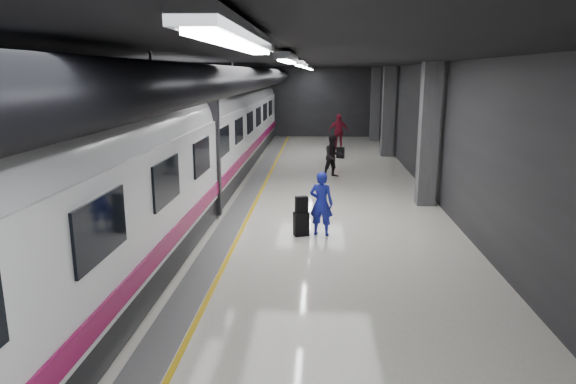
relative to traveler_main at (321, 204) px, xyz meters
name	(u,v)px	position (x,y,z in m)	size (l,w,h in m)	color
ground	(280,219)	(-1.19, 1.44, -0.85)	(40.00, 40.00, 0.00)	white
platform_hall	(272,95)	(-1.48, 2.40, 2.69)	(10.02, 40.02, 4.51)	black
train	(167,148)	(-4.44, 1.44, 1.22)	(3.05, 38.00, 4.05)	black
traveler_main	(321,204)	(0.00, 0.00, 0.00)	(0.62, 0.41, 1.70)	#221BCD
suitcase_main	(301,224)	(-0.52, -0.09, -0.54)	(0.39, 0.24, 0.63)	black
shoulder_bag	(302,204)	(-0.51, -0.08, -0.01)	(0.32, 0.17, 0.42)	black
traveler_far_a	(333,156)	(0.50, 7.75, 0.00)	(0.83, 0.65, 1.71)	black
traveler_far_b	(338,132)	(0.98, 15.59, 0.13)	(1.15, 0.48, 1.96)	maroon
suitcase_far	(340,153)	(0.99, 12.54, -0.58)	(0.37, 0.24, 0.54)	black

